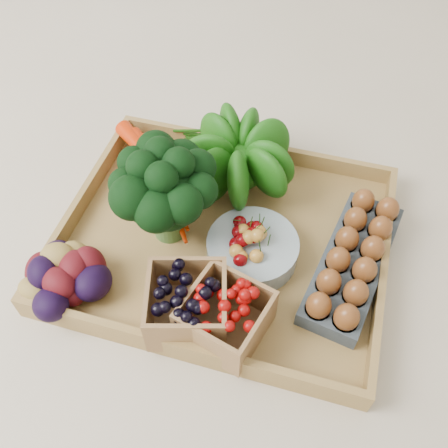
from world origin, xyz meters
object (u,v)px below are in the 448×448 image
(tray, at_px, (224,242))
(cherry_bowl, at_px, (252,249))
(egg_carton, at_px, (352,264))
(broccoli, at_px, (166,206))

(tray, distance_m, cherry_bowl, 0.07)
(cherry_bowl, xyz_separation_m, egg_carton, (0.17, 0.02, -0.00))
(tray, height_order, cherry_bowl, cherry_bowl)
(cherry_bowl, height_order, egg_carton, cherry_bowl)
(broccoli, xyz_separation_m, egg_carton, (0.32, 0.01, -0.05))
(broccoli, xyz_separation_m, cherry_bowl, (0.15, -0.01, -0.05))
(cherry_bowl, bearing_deg, egg_carton, 6.93)
(tray, bearing_deg, cherry_bowl, -19.84)
(tray, height_order, egg_carton, egg_carton)
(broccoli, distance_m, cherry_bowl, 0.16)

